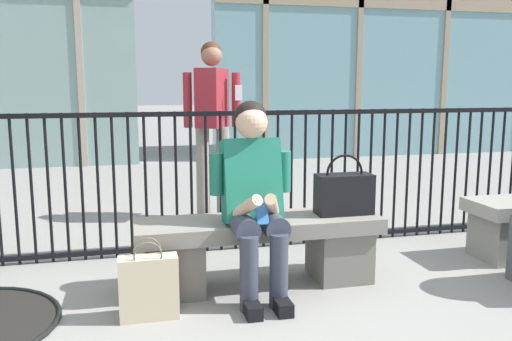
% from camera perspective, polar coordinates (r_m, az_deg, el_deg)
% --- Properties ---
extents(ground_plane, '(60.00, 60.00, 0.00)m').
position_cam_1_polar(ground_plane, '(3.60, 0.38, -12.13)').
color(ground_plane, gray).
extents(stone_bench, '(1.60, 0.44, 0.45)m').
position_cam_1_polar(stone_bench, '(3.51, 0.39, -8.00)').
color(stone_bench, gray).
rests_on(stone_bench, ground).
extents(seated_person_with_phone, '(0.52, 0.66, 1.21)m').
position_cam_1_polar(seated_person_with_phone, '(3.27, -0.21, -2.40)').
color(seated_person_with_phone, '#383D4C').
rests_on(seated_person_with_phone, ground).
extents(handbag_on_bench, '(0.38, 0.17, 0.40)m').
position_cam_1_polar(handbag_on_bench, '(3.60, 9.44, -2.39)').
color(handbag_on_bench, black).
rests_on(handbag_on_bench, stone_bench).
extents(shopping_bag, '(0.33, 0.13, 0.46)m').
position_cam_1_polar(shopping_bag, '(3.11, -11.45, -12.12)').
color(shopping_bag, beige).
rests_on(shopping_bag, ground).
extents(bystander_at_railing, '(0.55, 0.44, 1.71)m').
position_cam_1_polar(bystander_at_railing, '(5.16, -4.71, 5.80)').
color(bystander_at_railing, gray).
rests_on(bystander_at_railing, ground).
extents(plaza_railing, '(9.52, 0.04, 1.11)m').
position_cam_1_polar(plaza_railing, '(4.19, -2.24, -1.07)').
color(plaza_railing, black).
rests_on(plaza_railing, ground).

